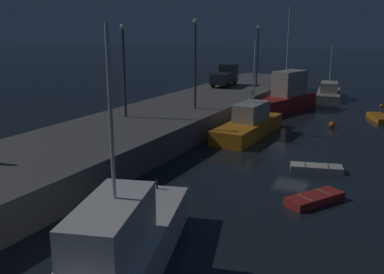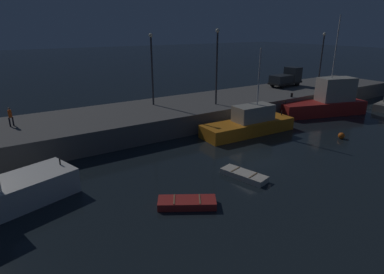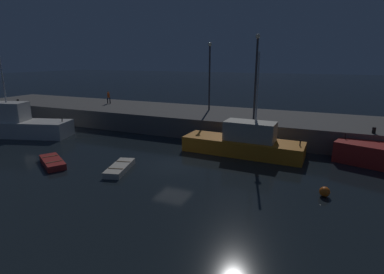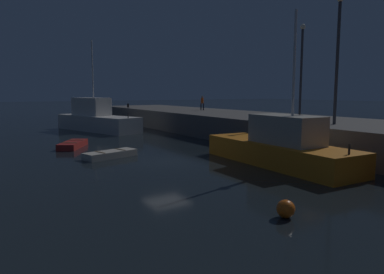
{
  "view_description": "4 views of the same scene",
  "coord_description": "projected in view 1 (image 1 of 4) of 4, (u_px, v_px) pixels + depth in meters",
  "views": [
    {
      "loc": [
        -31.96,
        -7.71,
        9.69
      ],
      "look_at": [
        -4.69,
        6.35,
        1.74
      ],
      "focal_mm": 40.4,
      "sensor_mm": 36.0,
      "label": 1
    },
    {
      "loc": [
        -17.69,
        -18.07,
        10.44
      ],
      "look_at": [
        -2.87,
        4.98,
        0.95
      ],
      "focal_mm": 29.85,
      "sensor_mm": 36.0,
      "label": 2
    },
    {
      "loc": [
        10.03,
        -19.33,
        7.98
      ],
      "look_at": [
        -0.21,
        4.21,
        1.28
      ],
      "focal_mm": 28.09,
      "sensor_mm": 36.0,
      "label": 3
    },
    {
      "loc": [
        18.84,
        -9.73,
        4.16
      ],
      "look_at": [
        -3.8,
        4.15,
        0.83
      ],
      "focal_mm": 33.3,
      "sensor_mm": 36.0,
      "label": 4
    }
  ],
  "objects": [
    {
      "name": "lamp_post_west",
      "position": [
        124.0,
        63.0,
        35.96
      ],
      "size": [
        0.44,
        0.44,
        7.72
      ],
      "color": "#38383D",
      "rests_on": "pier_quay"
    },
    {
      "name": "ground_plane",
      "position": [
        293.0,
        155.0,
        33.35
      ],
      "size": [
        320.0,
        320.0,
        0.0
      ],
      "primitive_type": "plane",
      "color": "black"
    },
    {
      "name": "pier_quay",
      "position": [
        155.0,
        125.0,
        38.62
      ],
      "size": [
        71.69,
        9.47,
        2.08
      ],
      "color": "#5B5956",
      "rests_on": "ground"
    },
    {
      "name": "fishing_boat_blue",
      "position": [
        121.0,
        250.0,
        16.68
      ],
      "size": [
        11.9,
        6.28,
        9.78
      ],
      "color": "silver",
      "rests_on": "ground"
    },
    {
      "name": "lamp_post_east",
      "position": [
        195.0,
        57.0,
        39.58
      ],
      "size": [
        0.44,
        0.44,
        8.19
      ],
      "color": "#38383D",
      "rests_on": "pier_quay"
    },
    {
      "name": "fishing_boat_orange",
      "position": [
        329.0,
        93.0,
        58.83
      ],
      "size": [
        9.48,
        4.32,
        6.94
      ],
      "color": "gray",
      "rests_on": "ground"
    },
    {
      "name": "mooring_buoy_near",
      "position": [
        382.0,
        106.0,
        52.74
      ],
      "size": [
        0.38,
        0.38,
        0.38
      ],
      "primitive_type": "sphere",
      "color": "orange",
      "rests_on": "ground"
    },
    {
      "name": "bollard_west",
      "position": [
        253.0,
        93.0,
        48.62
      ],
      "size": [
        0.28,
        0.28,
        0.52
      ],
      "primitive_type": "cylinder",
      "color": "black",
      "rests_on": "pier_quay"
    },
    {
      "name": "mooring_buoy_mid",
      "position": [
        332.0,
        125.0,
        42.01
      ],
      "size": [
        0.62,
        0.62,
        0.62
      ],
      "primitive_type": "sphere",
      "color": "orange",
      "rests_on": "ground"
    },
    {
      "name": "dinghy_red_small",
      "position": [
        315.0,
        199.0,
        24.28
      ],
      "size": [
        3.7,
        2.94,
        0.5
      ],
      "color": "#B22823",
      "rests_on": "ground"
    },
    {
      "name": "fishing_trawler_red",
      "position": [
        283.0,
        97.0,
        50.55
      ],
      "size": [
        11.49,
        6.19,
        11.75
      ],
      "color": "red",
      "rests_on": "ground"
    },
    {
      "name": "utility_truck",
      "position": [
        225.0,
        76.0,
        55.59
      ],
      "size": [
        5.49,
        2.44,
        2.7
      ],
      "color": "black",
      "rests_on": "pier_quay"
    },
    {
      "name": "lamp_post_central",
      "position": [
        258.0,
        50.0,
        55.97
      ],
      "size": [
        0.44,
        0.44,
        7.61
      ],
      "color": "#38383D",
      "rests_on": "pier_quay"
    },
    {
      "name": "dinghy_orange_near",
      "position": [
        316.0,
        168.0,
        29.53
      ],
      "size": [
        2.08,
        3.64,
        0.47
      ],
      "color": "beige",
      "rests_on": "ground"
    },
    {
      "name": "rowboat_white_mid",
      "position": [
        380.0,
        118.0,
        45.47
      ],
      "size": [
        4.29,
        2.99,
        0.55
      ],
      "color": "orange",
      "rests_on": "ground"
    },
    {
      "name": "fishing_boat_white",
      "position": [
        249.0,
        124.0,
        39.03
      ],
      "size": [
        10.27,
        3.27,
        8.52
      ],
      "color": "orange",
      "rests_on": "ground"
    }
  ]
}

